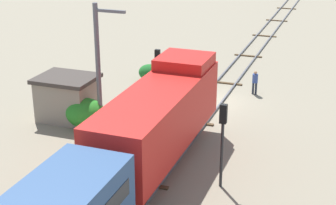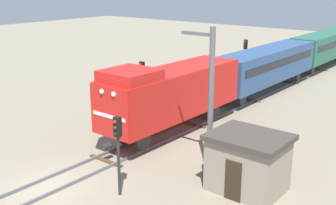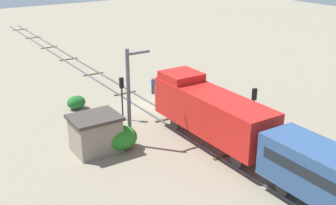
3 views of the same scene
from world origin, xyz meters
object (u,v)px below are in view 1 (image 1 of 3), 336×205
at_px(catenary_mast, 99,64).
at_px(relay_hut, 68,98).
at_px(locomotive, 160,114).
at_px(worker_near_track, 255,81).
at_px(traffic_signal_near, 158,67).
at_px(traffic_signal_mid, 223,130).

height_order(catenary_mast, relay_hut, catenary_mast).
bearing_deg(catenary_mast, locomotive, 147.44).
relative_size(worker_near_track, catenary_mast, 0.23).
xyz_separation_m(worker_near_track, relay_hut, (9.90, 8.33, 0.40)).
bearing_deg(locomotive, traffic_signal_near, -67.79).
bearing_deg(relay_hut, locomotive, 153.72).
bearing_deg(traffic_signal_mid, locomotive, -16.70).
xyz_separation_m(worker_near_track, catenary_mast, (7.33, 8.89, 2.95)).
height_order(traffic_signal_mid, relay_hut, traffic_signal_mid).
bearing_deg(worker_near_track, traffic_signal_near, 10.85).
bearing_deg(worker_near_track, catenary_mast, 24.45).
bearing_deg(traffic_signal_mid, relay_hut, -23.43).
bearing_deg(worker_near_track, traffic_signal_mid, 68.36).
bearing_deg(relay_hut, traffic_signal_near, -136.13).
bearing_deg(traffic_signal_mid, traffic_signal_near, -53.31).
bearing_deg(locomotive, worker_near_track, -101.28).
relative_size(traffic_signal_near, traffic_signal_mid, 0.91).
height_order(traffic_signal_mid, catenary_mast, catenary_mast).
bearing_deg(relay_hut, catenary_mast, 167.83).
relative_size(traffic_signal_near, relay_hut, 1.08).
bearing_deg(traffic_signal_near, locomotive, 112.21).
relative_size(traffic_signal_mid, relay_hut, 1.18).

